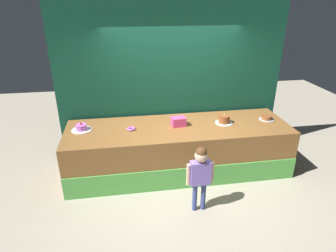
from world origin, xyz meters
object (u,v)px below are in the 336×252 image
at_px(child_figure, 200,171).
at_px(cake_left, 81,128).
at_px(pink_box, 178,122).
at_px(cake_right, 267,118).
at_px(donut, 131,129).
at_px(cake_center, 224,120).

height_order(child_figure, cake_left, child_figure).
distance_m(pink_box, cake_left, 1.67).
xyz_separation_m(child_figure, cake_right, (1.58, 1.20, 0.22)).
xyz_separation_m(pink_box, donut, (-0.84, -0.04, -0.06)).
bearing_deg(cake_center, cake_right, 1.98).
xyz_separation_m(pink_box, cake_center, (0.84, -0.02, -0.01)).
distance_m(child_figure, cake_center, 1.41).
height_order(donut, cake_center, cake_center).
bearing_deg(donut, pink_box, 3.06).
xyz_separation_m(child_figure, donut, (-0.93, 1.14, 0.21)).
bearing_deg(cake_right, child_figure, -142.80).
height_order(pink_box, donut, pink_box).
height_order(donut, cake_left, cake_left).
bearing_deg(child_figure, cake_left, 144.26).
height_order(pink_box, cake_center, cake_center).
bearing_deg(cake_left, cake_right, -1.22).
relative_size(child_figure, cake_center, 3.38).
bearing_deg(pink_box, cake_right, 0.31).
relative_size(child_figure, cake_left, 3.10).
distance_m(donut, cake_right, 2.51).
distance_m(cake_center, cake_right, 0.84).
xyz_separation_m(cake_left, cake_right, (3.34, -0.07, -0.01)).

